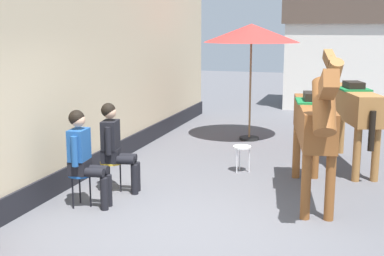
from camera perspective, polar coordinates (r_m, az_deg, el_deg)
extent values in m
plane|color=#56565B|center=(9.45, 5.59, -4.38)|extent=(40.00, 40.00, 0.00)
cube|color=#CCB793|center=(8.65, -13.17, 5.42)|extent=(0.30, 14.00, 3.40)
cube|color=black|center=(8.92, -12.63, -4.35)|extent=(0.34, 14.00, 0.36)
cube|color=silver|center=(17.07, 15.98, 6.62)|extent=(3.20, 2.40, 2.60)
cube|color=brown|center=(17.03, 16.30, 12.49)|extent=(3.40, 2.60, 0.90)
cylinder|color=#194C99|center=(7.48, -12.23, -5.05)|extent=(0.34, 0.34, 0.03)
cylinder|color=black|center=(7.50, -11.17, -6.89)|extent=(0.02, 0.02, 0.45)
cylinder|color=black|center=(7.69, -12.27, -6.49)|extent=(0.02, 0.02, 0.45)
cylinder|color=black|center=(7.48, -13.02, -7.03)|extent=(0.02, 0.02, 0.45)
cube|color=black|center=(7.45, -12.27, -4.20)|extent=(0.27, 0.34, 0.20)
cube|color=#1E4C8C|center=(7.38, -12.37, -1.81)|extent=(0.25, 0.36, 0.44)
sphere|color=tan|center=(7.31, -12.48, 0.87)|extent=(0.20, 0.20, 0.20)
sphere|color=black|center=(7.31, -12.63, 1.11)|extent=(0.22, 0.22, 0.22)
cylinder|color=black|center=(7.46, -10.66, -4.52)|extent=(0.39, 0.17, 0.13)
cylinder|color=black|center=(7.48, -9.22, -6.83)|extent=(0.11, 0.11, 0.46)
cylinder|color=black|center=(7.32, -11.13, -4.84)|extent=(0.39, 0.17, 0.13)
cylinder|color=black|center=(7.34, -9.66, -7.20)|extent=(0.11, 0.11, 0.46)
cylinder|color=#1E4C8C|center=(7.56, -11.60, -1.85)|extent=(0.09, 0.09, 0.42)
cylinder|color=#1E4C8C|center=(7.20, -12.84, -2.55)|extent=(0.09, 0.09, 0.42)
cylinder|color=gold|center=(8.05, -8.91, -3.78)|extent=(0.34, 0.34, 0.03)
cylinder|color=black|center=(8.08, -7.90, -5.47)|extent=(0.02, 0.02, 0.45)
cylinder|color=black|center=(8.25, -9.10, -5.16)|extent=(0.02, 0.02, 0.45)
cylinder|color=black|center=(8.02, -9.57, -5.63)|extent=(0.02, 0.02, 0.45)
cube|color=black|center=(8.02, -8.93, -2.99)|extent=(0.29, 0.36, 0.20)
cube|color=black|center=(7.95, -9.00, -0.75)|extent=(0.28, 0.37, 0.44)
sphere|color=tan|center=(7.89, -9.08, 1.74)|extent=(0.20, 0.20, 0.20)
sphere|color=black|center=(7.89, -9.22, 1.96)|extent=(0.22, 0.22, 0.22)
cylinder|color=black|center=(8.06, -7.46, -3.24)|extent=(0.40, 0.20, 0.13)
cylinder|color=black|center=(8.10, -6.10, -5.35)|extent=(0.11, 0.11, 0.46)
cylinder|color=black|center=(7.91, -7.75, -3.53)|extent=(0.40, 0.20, 0.13)
cylinder|color=black|center=(7.95, -6.36, -5.67)|extent=(0.11, 0.11, 0.46)
cylinder|color=black|center=(8.15, -8.47, -0.81)|extent=(0.09, 0.09, 0.42)
cylinder|color=black|center=(7.77, -9.25, -1.41)|extent=(0.09, 0.09, 0.42)
cube|color=brown|center=(7.80, 13.25, 0.81)|extent=(0.80, 2.24, 0.52)
cylinder|color=brown|center=(7.04, 14.99, -6.35)|extent=(0.13, 0.13, 0.90)
cylinder|color=brown|center=(7.01, 12.46, -6.31)|extent=(0.13, 0.13, 0.90)
cylinder|color=brown|center=(8.90, 13.47, -2.62)|extent=(0.13, 0.13, 0.90)
cylinder|color=brown|center=(8.87, 11.47, -2.58)|extent=(0.13, 0.13, 0.90)
cylinder|color=brown|center=(6.56, 14.37, 2.30)|extent=(0.38, 0.67, 0.73)
cube|color=brown|center=(6.19, 14.85, 4.63)|extent=(0.27, 0.55, 0.40)
cube|color=black|center=(6.56, 14.40, 3.53)|extent=(0.14, 0.63, 0.48)
cylinder|color=black|center=(8.97, 12.50, 0.37)|extent=(0.12, 0.12, 0.65)
cube|color=#197238|center=(7.86, 13.27, 2.91)|extent=(0.59, 0.68, 0.03)
cube|color=black|center=(7.85, 13.29, 3.41)|extent=(0.35, 0.48, 0.12)
cube|color=#9E6B38|center=(9.72, 17.12, 2.61)|extent=(1.09, 2.23, 0.52)
cylinder|color=#9E6B38|center=(10.73, 14.56, -0.35)|extent=(0.13, 0.13, 0.90)
cylinder|color=#9E6B38|center=(10.81, 16.15, -0.34)|extent=(0.13, 0.13, 0.90)
cylinder|color=#9E6B38|center=(8.91, 17.73, -2.83)|extent=(0.13, 0.13, 0.90)
cylinder|color=#9E6B38|center=(9.01, 19.61, -2.80)|extent=(0.13, 0.13, 0.90)
cylinder|color=#9E6B38|center=(10.82, 15.35, 5.61)|extent=(0.46, 0.69, 0.73)
cube|color=#9E6B38|center=(11.13, 14.96, 7.36)|extent=(0.33, 0.56, 0.40)
cube|color=black|center=(10.79, 15.41, 6.34)|extent=(0.23, 0.61, 0.48)
cylinder|color=black|center=(8.70, 19.23, -0.31)|extent=(0.13, 0.13, 0.65)
cube|color=#197238|center=(9.59, 17.39, 4.14)|extent=(0.66, 0.72, 0.03)
cube|color=black|center=(9.59, 17.41, 4.56)|extent=(0.40, 0.50, 0.12)
cylinder|color=black|center=(11.78, 6.33, -1.13)|extent=(0.44, 0.44, 0.06)
cylinder|color=olive|center=(11.60, 6.44, 4.04)|extent=(0.04, 0.04, 2.20)
cone|color=red|center=(11.51, 6.58, 10.37)|extent=(2.10, 2.10, 0.40)
cylinder|color=white|center=(9.09, 5.55, -2.10)|extent=(0.32, 0.32, 0.03)
cylinder|color=silver|center=(9.12, 6.32, -3.56)|extent=(0.02, 0.02, 0.43)
cylinder|color=silver|center=(9.27, 5.27, -3.31)|extent=(0.02, 0.02, 0.43)
cylinder|color=silver|center=(9.05, 4.97, -3.65)|extent=(0.02, 0.02, 0.43)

